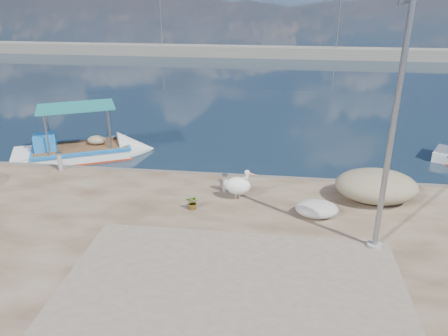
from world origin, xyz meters
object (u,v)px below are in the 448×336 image
Objects in this scene: bollard_near at (225,182)px; boat_left at (81,153)px; pelican at (238,185)px; lamp_post at (390,143)px.

boat_left is at bearing 153.18° from bollard_near.
pelican reaches higher than bollard_near.
boat_left is 8.45m from bollard_near.
boat_left is 9.25m from pelican.
pelican is at bearing 149.52° from lamp_post.
pelican is at bearing -54.06° from boat_left.
boat_left is 5.18× the size of pelican.
boat_left reaches higher than bollard_near.
lamp_post is 9.98× the size of bollard_near.
boat_left is 9.31× the size of bollard_near.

